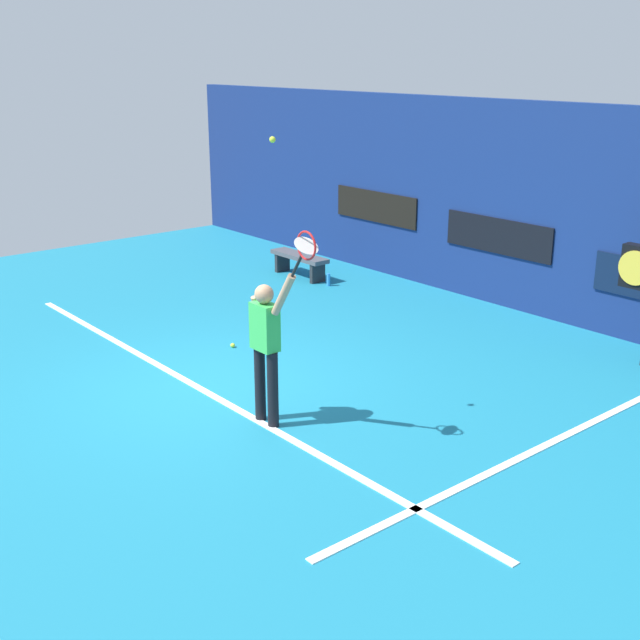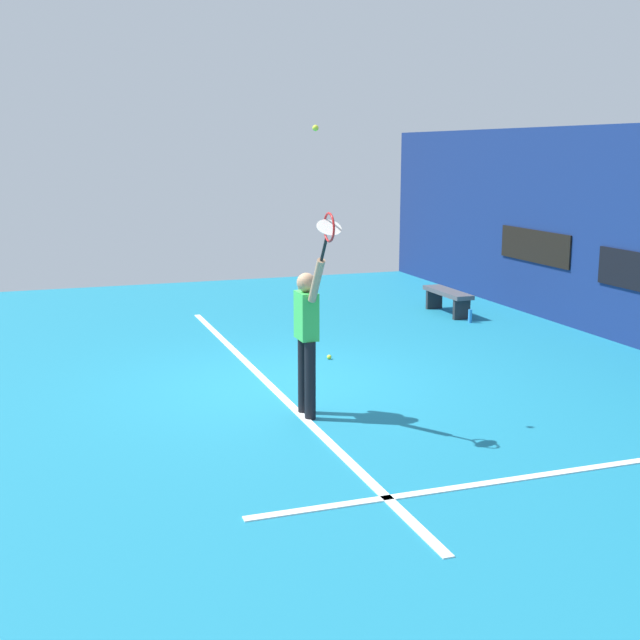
% 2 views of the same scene
% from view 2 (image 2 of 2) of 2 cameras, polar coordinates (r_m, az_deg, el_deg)
% --- Properties ---
extents(ground_plane, '(18.00, 18.00, 0.00)m').
position_cam_2_polar(ground_plane, '(11.07, -2.55, -4.43)').
color(ground_plane, teal).
extents(sponsor_banner_portside, '(2.20, 0.03, 0.60)m').
position_cam_2_polar(sponsor_banner_portside, '(15.96, 14.47, 4.92)').
color(sponsor_banner_portside, black).
extents(court_baseline, '(10.00, 0.10, 0.01)m').
position_cam_2_polar(court_baseline, '(11.02, -3.44, -4.49)').
color(court_baseline, white).
rests_on(court_baseline, ground_plane).
extents(court_sideline, '(0.10, 7.00, 0.01)m').
position_cam_2_polar(court_sideline, '(8.67, 18.11, -9.61)').
color(court_sideline, white).
rests_on(court_sideline, ground_plane).
extents(tennis_player, '(0.80, 0.31, 1.92)m').
position_cam_2_polar(tennis_player, '(9.53, -0.89, -0.81)').
color(tennis_player, black).
rests_on(tennis_player, ground_plane).
extents(tennis_racket, '(0.47, 0.27, 0.60)m').
position_cam_2_polar(tennis_racket, '(8.66, 0.58, 6.19)').
color(tennis_racket, black).
extents(tennis_ball, '(0.07, 0.07, 0.07)m').
position_cam_2_polar(tennis_ball, '(9.24, -0.31, 13.02)').
color(tennis_ball, '#CCE033').
extents(court_bench, '(1.40, 0.36, 0.45)m').
position_cam_2_polar(court_bench, '(15.87, 8.74, 1.63)').
color(court_bench, '#4C4C51').
rests_on(court_bench, ground_plane).
extents(water_bottle, '(0.07, 0.07, 0.24)m').
position_cam_2_polar(water_bottle, '(15.16, 10.25, 0.27)').
color(water_bottle, '#338CD8').
rests_on(water_bottle, ground_plane).
extents(spare_ball, '(0.07, 0.07, 0.07)m').
position_cam_2_polar(spare_ball, '(12.35, 0.64, -2.55)').
color(spare_ball, '#CCE033').
rests_on(spare_ball, ground_plane).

